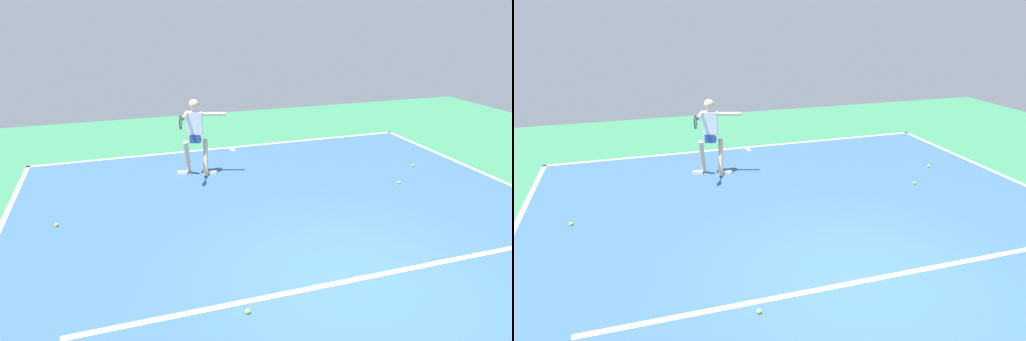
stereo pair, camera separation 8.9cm
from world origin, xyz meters
The scene contains 10 objects.
ground_plane centered at (0.00, 0.00, 0.00)m, with size 22.53×22.53×0.00m, color #388456.
court_surface centered at (0.00, 0.00, 0.00)m, with size 10.58×13.83×0.00m, color #38608E.
court_line_baseline_near centered at (0.00, -6.87, 0.00)m, with size 10.58×0.10×0.01m, color white.
court_line_service centered at (0.00, 0.01, 0.00)m, with size 7.94×0.10×0.01m, color white.
court_line_centre_mark centered at (0.00, -6.67, 0.00)m, with size 0.10×0.30×0.01m, color white.
tennis_player centered at (1.32, -5.00, 1.05)m, with size 1.20×1.22×1.82m.
tennis_ball_far_corner centered at (-2.91, -3.01, 0.03)m, with size 0.07×0.07×0.07m, color #CCE033.
tennis_ball_by_sideline centered at (4.27, -3.16, 0.03)m, with size 0.07×0.07×0.07m, color yellow.
tennis_ball_centre_court centered at (1.68, 0.26, 0.03)m, with size 0.07×0.07×0.07m, color #C6E53D.
tennis_ball_by_baseline centered at (-3.92, -3.89, 0.03)m, with size 0.07×0.07×0.07m, color yellow.
Camera 2 is at (2.98, 4.88, 3.76)m, focal length 31.25 mm.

